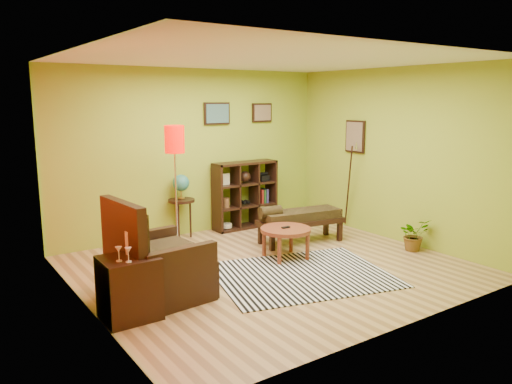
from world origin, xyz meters
TOP-DOWN VIEW (x-y plane):
  - ground at (0.00, 0.00)m, footprint 5.00×5.00m
  - room_shell at (-0.09, 0.01)m, footprint 5.04×4.54m
  - zebra_rug at (0.14, -0.49)m, footprint 2.62×2.28m
  - coffee_table at (0.41, 0.21)m, footprint 0.74×0.74m
  - armchair at (-1.76, -0.13)m, footprint 1.07×1.08m
  - side_cabinet at (-2.20, -0.47)m, footprint 0.57×0.52m
  - floor_lamp at (-0.85, 1.19)m, footprint 0.29×0.29m
  - globe_table at (-0.35, 2.05)m, footprint 0.44×0.44m
  - cube_shelf at (0.91, 2.03)m, footprint 1.20×0.35m
  - bench at (1.07, 0.72)m, footprint 1.47×0.71m
  - potted_plant at (2.27, -0.61)m, footprint 0.54×0.58m

SIDE VIEW (x-z plane):
  - ground at x=0.00m, z-range 0.00..0.00m
  - zebra_rug at x=0.14m, z-range 0.00..0.01m
  - potted_plant at x=2.27m, z-range 0.00..0.39m
  - side_cabinet at x=-2.20m, z-range -0.15..0.83m
  - armchair at x=-1.76m, z-range -0.24..0.97m
  - coffee_table at x=0.41m, z-range 0.15..0.63m
  - bench at x=1.07m, z-range 0.09..0.75m
  - cube_shelf at x=0.91m, z-range 0.00..1.20m
  - globe_table at x=-0.35m, z-range 0.28..1.35m
  - floor_lamp at x=-0.85m, z-range 0.60..2.52m
  - room_shell at x=-0.09m, z-range 0.39..3.21m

